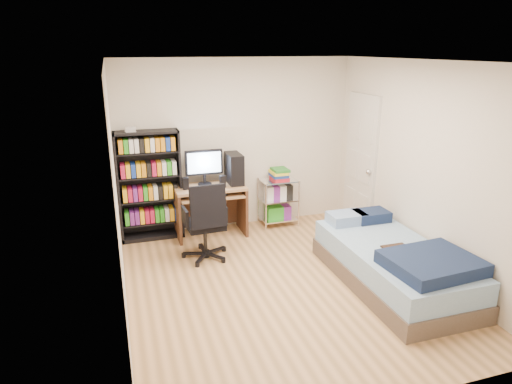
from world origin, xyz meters
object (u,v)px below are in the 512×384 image
object	(u,v)px
media_shelf	(150,185)
computer_desk	(216,189)
office_chair	(206,235)
bed	(394,264)

from	to	relation	value
media_shelf	computer_desk	xyz separation A→B (m)	(0.92, -0.10, -0.12)
office_chair	media_shelf	bearing A→B (deg)	120.21
media_shelf	office_chair	size ratio (longest dim) A/B	1.56
media_shelf	office_chair	distance (m)	1.19
media_shelf	office_chair	world-z (taller)	media_shelf
office_chair	bed	size ratio (longest dim) A/B	0.50
computer_desk	bed	world-z (taller)	computer_desk
computer_desk	office_chair	world-z (taller)	computer_desk
bed	media_shelf	bearing A→B (deg)	138.40
computer_desk	bed	size ratio (longest dim) A/B	0.60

